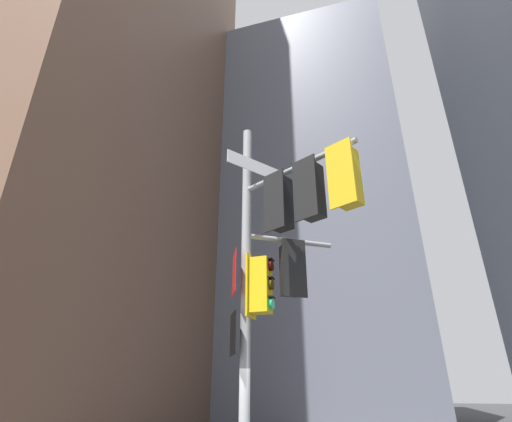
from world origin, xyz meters
name	(u,v)px	position (x,y,z in m)	size (l,w,h in m)	color
building_tower_left	(84,22)	(-15.13, 8.40, 25.93)	(16.72, 16.72, 51.86)	brown
building_mid_block	(296,225)	(-3.10, 23.24, 14.71)	(16.77, 16.77, 29.42)	slate
signal_pole_assembly	(281,249)	(0.75, -0.25, 4.49)	(2.64, 2.47, 7.36)	#9EA0A3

